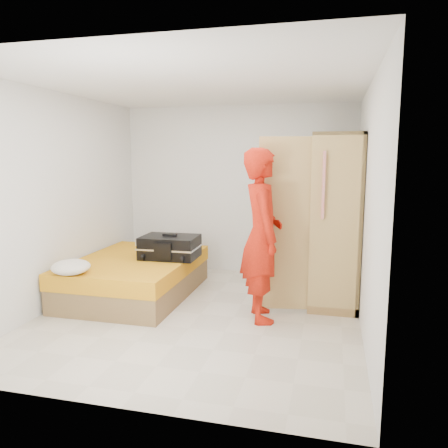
% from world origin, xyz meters
% --- Properties ---
extents(room, '(4.00, 4.02, 2.60)m').
position_xyz_m(room, '(0.00, 0.00, 1.30)').
color(room, beige).
rests_on(room, ground).
extents(bed, '(1.42, 2.02, 0.50)m').
position_xyz_m(bed, '(-1.05, 0.48, 0.25)').
color(bed, brown).
rests_on(bed, ground).
extents(wardrobe, '(1.16, 1.29, 2.10)m').
position_xyz_m(wardrobe, '(1.45, 0.85, 1.00)').
color(wardrobe, tan).
rests_on(wardrobe, ground).
extents(person, '(0.67, 0.82, 1.92)m').
position_xyz_m(person, '(0.70, 0.05, 0.96)').
color(person, red).
rests_on(person, ground).
extents(suitcase, '(0.76, 0.57, 0.32)m').
position_xyz_m(suitcase, '(-0.61, 0.62, 0.64)').
color(suitcase, black).
rests_on(suitcase, bed).
extents(round_cushion, '(0.44, 0.44, 0.17)m').
position_xyz_m(round_cushion, '(-1.41, -0.42, 0.58)').
color(round_cushion, silver).
rests_on(round_cushion, bed).
extents(pillow, '(0.62, 0.35, 0.11)m').
position_xyz_m(pillow, '(-1.08, 1.33, 0.55)').
color(pillow, silver).
rests_on(pillow, bed).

